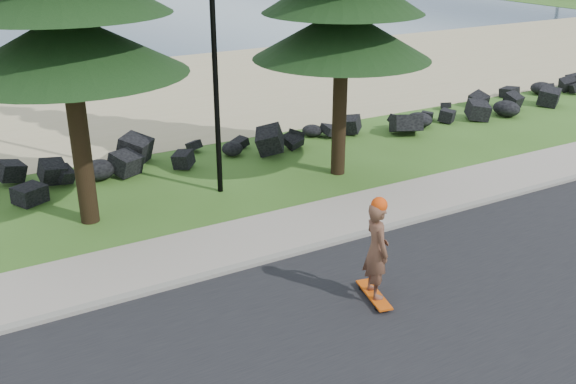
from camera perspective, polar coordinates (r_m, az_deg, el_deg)
name	(u,v)px	position (r m, az deg, el deg)	size (l,w,h in m)	color
ground	(277,238)	(14.69, -0.99, -4.09)	(160.00, 160.00, 0.00)	#345A1C
road	(401,340)	(11.48, 10.03, -12.84)	(160.00, 7.00, 0.02)	black
kerb	(297,252)	(13.97, 0.77, -5.36)	(160.00, 0.20, 0.10)	gray
sidewalk	(273,233)	(14.83, -1.36, -3.65)	(160.00, 2.00, 0.08)	#A09586
beach_sand	(109,99)	(27.59, -15.60, 7.98)	(160.00, 15.00, 0.01)	tan
seawall_boulders	(188,164)	(19.40, -8.88, 2.46)	(60.00, 2.40, 1.10)	black
lamp_post	(214,35)	(16.20, -6.63, 13.73)	(0.25, 0.14, 8.14)	black
skateboarder	(377,250)	(11.99, 7.87, -5.16)	(0.59, 1.16, 2.10)	#CE4C0C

